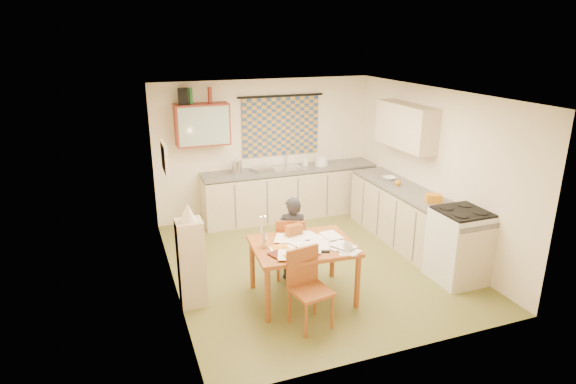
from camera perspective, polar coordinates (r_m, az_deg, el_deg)
name	(u,v)px	position (r m, az deg, el deg)	size (l,w,h in m)	color
floor	(312,264)	(7.26, 2.84, -8.49)	(4.00, 4.50, 0.02)	brown
ceiling	(315,93)	(6.52, 3.20, 11.67)	(4.00, 4.50, 0.02)	white
wall_back	(265,149)	(8.83, -2.77, 5.15)	(4.00, 0.02, 2.50)	#FAEBCB
wall_front	(403,247)	(4.92, 13.43, -6.36)	(4.00, 0.02, 2.50)	#FAEBCB
wall_left	(168,200)	(6.30, -14.05, -0.87)	(0.02, 4.50, 2.50)	#FAEBCB
wall_right	(433,170)	(7.77, 16.79, 2.53)	(0.02, 4.50, 2.50)	#FAEBCB
window_blind	(281,126)	(8.80, -0.85, 7.79)	(1.45, 0.03, 1.05)	navy
curtain_rod	(281,96)	(8.70, -0.82, 11.33)	(0.04, 0.04, 1.60)	black
wall_cabinet	(202,124)	(8.28, -10.12, 7.88)	(0.90, 0.34, 0.70)	maroon
wall_cabinet_glass	(204,126)	(8.12, -9.90, 7.69)	(0.84, 0.02, 0.64)	#99B2A5
upper_cabinet_right	(406,126)	(7.97, 13.79, 7.61)	(0.34, 1.30, 0.70)	#C7AF8D
framed_print	(165,158)	(6.56, -14.42, 3.97)	(0.04, 0.50, 0.40)	beige
print_canvas	(166,157)	(6.57, -14.21, 3.99)	(0.01, 0.42, 0.32)	beige
counter_back	(292,193)	(8.90, 0.48, -0.07)	(3.30, 0.62, 0.92)	#C7AF8D
counter_right	(412,221)	(7.84, 14.45, -3.29)	(0.62, 2.95, 0.92)	#C7AF8D
stove	(459,245)	(7.00, 19.63, -5.98)	(0.66, 0.66, 1.02)	white
sink	(288,171)	(8.74, -0.05, 2.53)	(0.55, 0.45, 0.10)	silver
tap	(286,159)	(8.87, -0.23, 3.97)	(0.03, 0.03, 0.28)	silver
dish_rack	(262,170)	(8.57, -3.10, 2.67)	(0.35, 0.30, 0.06)	silver
kettle	(237,167)	(8.43, -6.10, 2.95)	(0.18, 0.18, 0.24)	silver
mixing_bowl	(321,161)	(8.96, 3.98, 3.67)	(0.24, 0.24, 0.16)	white
soap_bottle	(305,161)	(8.88, 2.01, 3.66)	(0.10, 0.10, 0.19)	white
bowl	(390,178)	(8.24, 11.94, 1.61)	(0.21, 0.21, 0.05)	white
orange_bag	(434,198)	(7.30, 16.88, -0.71)	(0.22, 0.16, 0.12)	orange
fruit_orange	(398,183)	(7.94, 12.90, 1.08)	(0.10, 0.10, 0.10)	orange
speaker	(183,96)	(8.16, -12.33, 11.02)	(0.16, 0.20, 0.26)	black
bottle_green	(191,96)	(8.18, -11.48, 11.09)	(0.07, 0.07, 0.26)	#195926
bottle_brown	(210,95)	(8.24, -9.25, 11.26)	(0.07, 0.07, 0.26)	maroon
dining_table	(303,271)	(6.22, 1.78, -9.31)	(1.32, 1.04, 0.75)	brown
chair_far	(291,258)	(6.77, 0.37, -7.82)	(0.53, 0.53, 0.90)	brown
chair_near	(310,303)	(5.73, 2.61, -13.00)	(0.49, 0.49, 0.92)	brown
person	(292,238)	(6.60, 0.53, -5.51)	(0.51, 0.42, 1.20)	black
shelf_stand	(191,263)	(6.11, -11.38, -8.28)	(0.32, 0.30, 1.13)	#C7AF8D
lampshade	(188,212)	(5.84, -11.79, -2.36)	(0.20, 0.20, 0.22)	beige
letter_rack	(294,231)	(6.25, 0.69, -4.60)	(0.22, 0.10, 0.16)	brown
mug	(348,247)	(5.92, 7.09, -6.45)	(0.12, 0.12, 0.09)	white
magazine	(273,257)	(5.70, -1.79, -7.73)	(0.25, 0.28, 0.02)	maroon
book	(274,251)	(5.85, -1.63, -7.01)	(0.20, 0.27, 0.02)	orange
orange_box	(289,256)	(5.70, 0.11, -7.65)	(0.12, 0.08, 0.04)	orange
eyeglasses	(324,252)	(5.86, 4.33, -7.07)	(0.13, 0.04, 0.02)	black
candle_holder	(265,241)	(5.93, -2.78, -5.80)	(0.06, 0.06, 0.18)	silver
candle	(261,225)	(5.88, -3.20, -3.93)	(0.02, 0.02, 0.22)	white
candle_flame	(265,216)	(5.82, -2.71, -2.88)	(0.02, 0.02, 0.02)	#FFCC66
papers	(314,244)	(6.03, 3.11, -6.16)	(1.07, 0.95, 0.03)	white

